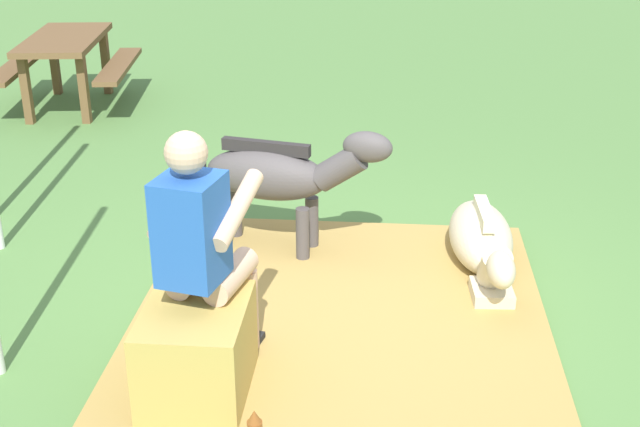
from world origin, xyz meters
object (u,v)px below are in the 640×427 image
hay_bale (197,352)px  pony_lying (483,242)px  picnic_bench (66,53)px  pony_standing (279,176)px  person_seated (203,244)px

hay_bale → pony_lying: size_ratio=0.48×
pony_lying → picnic_bench: picnic_bench is taller
pony_standing → person_seated: bearing=173.3°
hay_bale → person_seated: 0.54m
hay_bale → person_seated: (0.16, -0.03, 0.52)m
hay_bale → pony_standing: size_ratio=0.48×
pony_lying → person_seated: bearing=131.8°
hay_bale → pony_lying: hay_bale is taller
person_seated → pony_lying: person_seated is taller
person_seated → picnic_bench: 5.32m
hay_bale → picnic_bench: (4.87, 2.44, 0.33)m
hay_bale → pony_lying: (1.51, -1.54, -0.05)m
hay_bale → pony_standing: 1.69m
hay_bale → picnic_bench: 5.46m
pony_standing → pony_lying: pony_standing is taller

